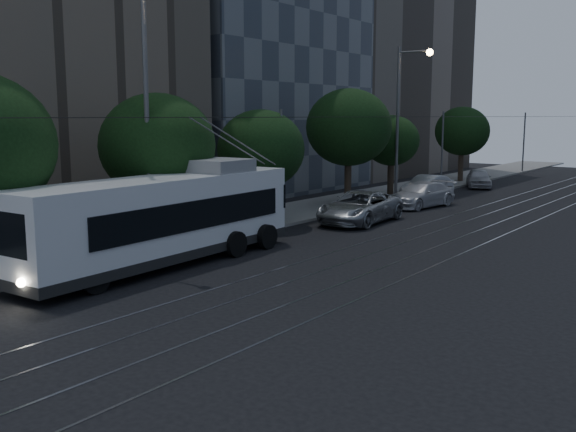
% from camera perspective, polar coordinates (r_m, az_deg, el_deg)
% --- Properties ---
extents(ground, '(120.00, 120.00, 0.00)m').
position_cam_1_polar(ground, '(22.29, -5.45, -5.85)').
color(ground, black).
rests_on(ground, ground).
extents(sidewalk, '(5.00, 90.00, 0.15)m').
position_cam_1_polar(sidewalk, '(42.50, 5.27, 1.30)').
color(sidewalk, gray).
rests_on(sidewalk, ground).
extents(tram_rails, '(4.52, 90.00, 0.02)m').
position_cam_1_polar(tram_rails, '(38.28, 18.11, -0.04)').
color(tram_rails, '#9B9BA3').
rests_on(tram_rails, ground).
extents(overhead_wires, '(2.23, 90.00, 6.00)m').
position_cam_1_polar(overhead_wires, '(40.92, 8.36, 5.73)').
color(overhead_wires, black).
rests_on(overhead_wires, ground).
extents(building_glass_mid, '(14.40, 18.40, 26.80)m').
position_cam_1_polar(building_glass_mid, '(51.21, -4.81, 17.58)').
color(building_glass_mid, '#3D434D').
rests_on(building_glass_mid, ground).
extents(trolleybus, '(3.31, 13.10, 5.63)m').
position_cam_1_polar(trolleybus, '(24.88, -10.89, -0.20)').
color(trolleybus, silver).
rests_on(trolleybus, ground).
extents(pickup_silver, '(3.12, 6.13, 1.66)m').
position_cam_1_polar(pickup_silver, '(34.43, 6.40, 0.77)').
color(pickup_silver, '#9C9FA3').
rests_on(pickup_silver, ground).
extents(car_white_a, '(2.09, 4.52, 1.50)m').
position_cam_1_polar(car_white_a, '(37.28, 6.15, 1.27)').
color(car_white_a, silver).
rests_on(car_white_a, ground).
extents(car_white_b, '(3.02, 5.64, 1.56)m').
position_cam_1_polar(car_white_b, '(41.02, 11.74, 1.87)').
color(car_white_b, '#BABABF').
rests_on(car_white_b, ground).
extents(car_white_c, '(2.04, 4.90, 1.58)m').
position_cam_1_polar(car_white_c, '(45.62, 12.26, 2.56)').
color(car_white_c, silver).
rests_on(car_white_c, ground).
extents(car_white_d, '(3.47, 4.75, 1.50)m').
position_cam_1_polar(car_white_d, '(53.27, 16.59, 3.23)').
color(car_white_d, '#AEADB1').
rests_on(car_white_d, ground).
extents(tree_1, '(4.98, 4.98, 6.64)m').
position_cam_1_polar(tree_1, '(28.21, -11.54, 6.12)').
color(tree_1, black).
rests_on(tree_1, ground).
extents(tree_2, '(4.54, 4.54, 6.00)m').
position_cam_1_polar(tree_2, '(33.30, -2.42, 5.93)').
color(tree_2, black).
rests_on(tree_2, ground).
extents(tree_3, '(5.32, 5.32, 7.36)m').
position_cam_1_polar(tree_3, '(40.28, 5.41, 7.84)').
color(tree_3, black).
rests_on(tree_3, ground).
extents(tree_4, '(3.87, 3.87, 5.72)m').
position_cam_1_polar(tree_4, '(45.25, 9.18, 6.61)').
color(tree_4, black).
rests_on(tree_4, ground).
extents(tree_5, '(4.57, 4.57, 6.44)m').
position_cam_1_polar(tree_5, '(56.79, 15.22, 7.28)').
color(tree_5, black).
rests_on(tree_5, ground).
extents(streetlamp_near, '(2.60, 0.44, 10.88)m').
position_cam_1_polar(streetlamp_near, '(25.80, -11.88, 10.58)').
color(streetlamp_near, '#5E5E61').
rests_on(streetlamp_near, ground).
extents(streetlamp_far, '(2.44, 0.44, 10.12)m').
position_cam_1_polar(streetlamp_far, '(43.05, 10.23, 9.32)').
color(streetlamp_far, '#5E5E61').
rests_on(streetlamp_far, ground).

